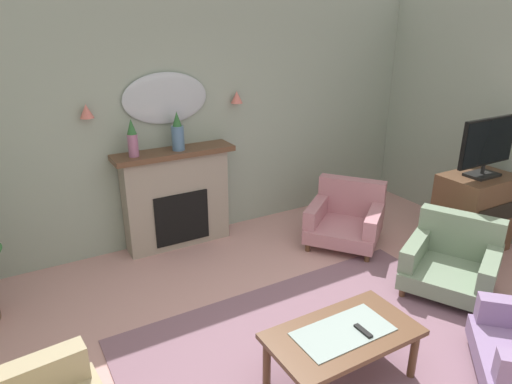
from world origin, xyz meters
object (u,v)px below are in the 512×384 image
at_px(armchair_in_corner, 452,260).
at_px(tv_flatscreen, 488,146).
at_px(wall_mirror, 166,98).
at_px(armchair_near_fireplace, 346,217).
at_px(mantel_vase_right, 132,139).
at_px(wall_sconce_left, 86,111).
at_px(tv_remote, 363,331).
at_px(coffee_table, 343,338).
at_px(mantel_vase_left, 178,134).
at_px(tv_cabinet, 473,213).
at_px(wall_sconce_right, 237,97).
at_px(fireplace, 177,199).

bearing_deg(armchair_in_corner, tv_flatscreen, 25.29).
distance_m(wall_mirror, armchair_near_fireplace, 2.50).
xyz_separation_m(wall_mirror, armchair_in_corner, (2.00, -2.38, -1.40)).
bearing_deg(wall_mirror, mantel_vase_right, -159.30).
bearing_deg(wall_sconce_left, tv_flatscreen, -27.12).
height_order(tv_remote, tv_flatscreen, tv_flatscreen).
relative_size(coffee_table, armchair_near_fireplace, 0.97).
distance_m(tv_remote, armchair_near_fireplace, 2.32).
xyz_separation_m(mantel_vase_left, armchair_in_corner, (1.95, -2.21, -1.04)).
bearing_deg(tv_cabinet, wall_sconce_right, 137.11).
relative_size(fireplace, armchair_in_corner, 1.24).
xyz_separation_m(mantel_vase_right, wall_sconce_right, (1.30, 0.12, 0.31)).
bearing_deg(tv_remote, wall_sconce_left, 112.72).
relative_size(mantel_vase_left, wall_sconce_right, 3.07).
xyz_separation_m(wall_sconce_left, tv_cabinet, (3.74, -1.89, -1.21)).
bearing_deg(armchair_in_corner, mantel_vase_right, 137.92).
bearing_deg(mantel_vase_right, coffee_table, -75.72).
height_order(wall_sconce_left, wall_sconce_right, same).
bearing_deg(tv_flatscreen, tv_cabinet, 90.00).
xyz_separation_m(armchair_near_fireplace, tv_cabinet, (1.12, -0.87, 0.15)).
distance_m(fireplace, wall_sconce_right, 1.38).
relative_size(mantel_vase_left, armchair_in_corner, 0.39).
distance_m(coffee_table, tv_remote, 0.16).
height_order(mantel_vase_left, tv_flatscreen, mantel_vase_left).
height_order(coffee_table, tv_cabinet, tv_cabinet).
bearing_deg(tv_remote, armchair_near_fireplace, 52.10).
bearing_deg(coffee_table, tv_remote, -32.83).
distance_m(wall_sconce_right, armchair_near_fireplace, 1.93).
bearing_deg(armchair_in_corner, armchair_near_fireplace, 100.04).
bearing_deg(mantel_vase_left, armchair_in_corner, -48.59).
relative_size(fireplace, wall_sconce_left, 9.71).
xyz_separation_m(coffee_table, tv_remote, (0.12, -0.08, 0.07)).
bearing_deg(tv_cabinet, wall_sconce_left, 153.13).
bearing_deg(wall_sconce_left, mantel_vase_left, -7.59).
distance_m(wall_sconce_right, coffee_table, 3.12).
xyz_separation_m(mantel_vase_left, coffee_table, (0.18, -2.66, -0.96)).
bearing_deg(wall_sconce_right, tv_cabinet, -42.89).
distance_m(tv_remote, tv_flatscreen, 2.83).
xyz_separation_m(mantel_vase_left, armchair_near_fireplace, (1.72, -0.90, -1.04)).
relative_size(tv_remote, tv_flatscreen, 0.19).
relative_size(coffee_table, tv_remote, 6.88).
bearing_deg(wall_sconce_left, wall_mirror, 3.37).
relative_size(coffee_table, tv_cabinet, 1.22).
bearing_deg(mantel_vase_right, armchair_in_corner, -42.08).
bearing_deg(coffee_table, wall_sconce_left, 111.19).
relative_size(mantel_vase_left, tv_remote, 2.69).
distance_m(wall_sconce_right, tv_flatscreen, 2.83).
xyz_separation_m(wall_sconce_left, wall_sconce_right, (1.70, 0.00, 0.00)).
bearing_deg(mantel_vase_left, armchair_near_fireplace, -27.64).
relative_size(wall_sconce_left, tv_remote, 0.88).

